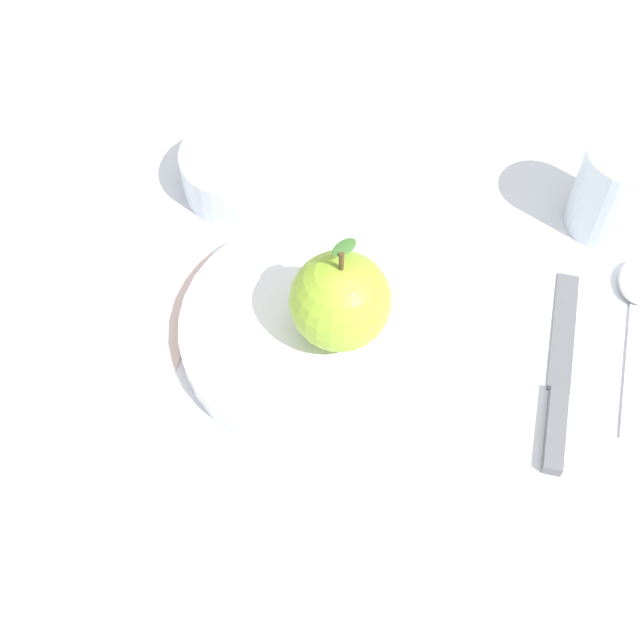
# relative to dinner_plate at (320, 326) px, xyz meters

# --- Properties ---
(ground_plane) EXTENTS (2.40, 2.40, 0.00)m
(ground_plane) POSITION_rel_dinner_plate_xyz_m (0.02, -0.04, -0.01)
(ground_plane) COLOR silver
(dinner_plate) EXTENTS (0.22, 0.22, 0.02)m
(dinner_plate) POSITION_rel_dinner_plate_xyz_m (0.00, 0.00, 0.00)
(dinner_plate) COLOR white
(dinner_plate) RESTS_ON ground_plane
(apple) EXTENTS (0.08, 0.08, 0.09)m
(apple) POSITION_rel_dinner_plate_xyz_m (-0.01, -0.02, 0.05)
(apple) COLOR #8CB22D
(apple) RESTS_ON dinner_plate
(side_bowl) EXTENTS (0.10, 0.10, 0.04)m
(side_bowl) POSITION_rel_dinner_plate_xyz_m (0.14, 0.10, 0.01)
(side_bowl) COLOR silver
(side_bowl) RESTS_ON ground_plane
(cup) EXTENTS (0.07, 0.07, 0.08)m
(cup) POSITION_rel_dinner_plate_xyz_m (0.17, -0.22, 0.03)
(cup) COLOR silver
(cup) RESTS_ON ground_plane
(knife) EXTENTS (0.19, 0.02, 0.01)m
(knife) POSITION_rel_dinner_plate_xyz_m (-0.01, -0.19, -0.01)
(knife) COLOR #59595E
(knife) RESTS_ON ground_plane
(spoon) EXTENTS (0.18, 0.04, 0.01)m
(spoon) POSITION_rel_dinner_plate_xyz_m (0.08, -0.25, -0.01)
(spoon) COLOR silver
(spoon) RESTS_ON ground_plane
(linen_napkin) EXTENTS (0.19, 0.11, 0.00)m
(linen_napkin) POSITION_rel_dinner_plate_xyz_m (-0.03, 0.16, -0.01)
(linen_napkin) COLOR beige
(linen_napkin) RESTS_ON ground_plane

